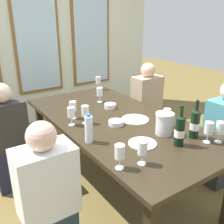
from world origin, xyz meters
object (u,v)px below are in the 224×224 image
tasting_bowl_0 (116,123)px  wine_glass_2 (100,92)px  metal_pitcher (164,124)px  seated_person_3 (146,106)px  wine_glass_4 (73,107)px  seated_person_2 (8,140)px  wine_glass_3 (220,129)px  seated_person_1 (223,138)px  wine_glass_9 (98,81)px  seated_person_0 (48,202)px  dining_table (117,126)px  wine_glass_1 (120,152)px  white_plate_0 (135,119)px  wine_bottle_0 (195,123)px  white_plate_1 (142,143)px  wine_glass_0 (71,113)px  wine_glass_7 (85,111)px  tasting_bowl_1 (110,106)px  wine_bottle_1 (180,130)px  water_bottle (89,129)px  wine_glass_5 (209,129)px  wine_glass_8 (142,149)px  wine_glass_6 (167,114)px

tasting_bowl_0 → wine_glass_2: (0.22, 0.64, 0.10)m
metal_pitcher → seated_person_3: bearing=54.8°
wine_glass_4 → seated_person_2: bearing=151.5°
wine_glass_3 → seated_person_1: size_ratio=0.16×
tasting_bowl_0 → wine_glass_4: size_ratio=0.81×
wine_glass_9 → tasting_bowl_0: bearing=-113.5°
seated_person_0 → seated_person_3: (1.82, 1.10, 0.00)m
dining_table → wine_glass_1: 0.87m
white_plate_0 → wine_bottle_0: bearing=-73.7°
white_plate_1 → wine_glass_0: (-0.30, 0.65, 0.11)m
metal_pitcher → seated_person_2: 1.53m
wine_glass_7 → seated_person_1: size_ratio=0.16×
tasting_bowl_1 → seated_person_2: bearing=165.2°
dining_table → wine_glass_2: size_ratio=12.58×
wine_bottle_0 → wine_glass_0: bearing=132.5°
wine_glass_9 → wine_glass_3: bearing=-90.1°
wine_bottle_0 → wine_glass_7: bearing=128.4°
metal_pitcher → wine_bottle_0: bearing=-49.1°
wine_bottle_1 → seated_person_0: seated_person_0 is taller
water_bottle → wine_glass_1: size_ratio=1.38×
wine_glass_5 → wine_glass_8: (-0.64, 0.05, -0.00)m
wine_bottle_0 → wine_glass_6: 0.28m
white_plate_0 → metal_pitcher: (0.01, -0.38, 0.09)m
wine_glass_6 → wine_glass_0: bearing=143.3°
white_plate_0 → wine_glass_8: size_ratio=1.54×
wine_glass_6 → wine_glass_2: bearing=98.0°
dining_table → wine_glass_4: bearing=141.9°
wine_bottle_1 → wine_glass_1: (-0.57, -0.00, -0.01)m
wine_glass_0 → wine_glass_5: 1.18m
wine_glass_0 → wine_glass_3: same height
tasting_bowl_0 → wine_glass_5: size_ratio=0.81×
white_plate_0 → seated_person_0: seated_person_0 is taller
wine_glass_8 → wine_glass_3: bearing=-7.7°
water_bottle → wine_bottle_1: bearing=-38.4°
wine_glass_8 → wine_glass_4: bearing=91.2°
wine_bottle_1 → wine_glass_6: bearing=60.4°
wine_bottle_0 → tasting_bowl_1: wine_bottle_0 is taller
wine_bottle_0 → wine_glass_0: size_ratio=1.86×
wine_glass_0 → wine_glass_2: bearing=36.7°
wine_glass_7 → wine_glass_9: size_ratio=1.00×
wine_glass_1 → wine_glass_8: bearing=-15.1°
metal_pitcher → wine_bottle_1: bearing=-102.9°
tasting_bowl_0 → wine_bottle_0: bearing=-55.9°
tasting_bowl_1 → wine_glass_1: size_ratio=0.72×
metal_pitcher → seated_person_0: (-1.05, -0.01, -0.31)m
wine_glass_2 → seated_person_1: (0.77, -1.12, -0.33)m
wine_glass_0 → wine_glass_2: size_ratio=1.00×
wine_bottle_0 → water_bottle: 0.87m
tasting_bowl_0 → wine_glass_2: size_ratio=0.81×
seated_person_0 → wine_glass_3: bearing=-14.6°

